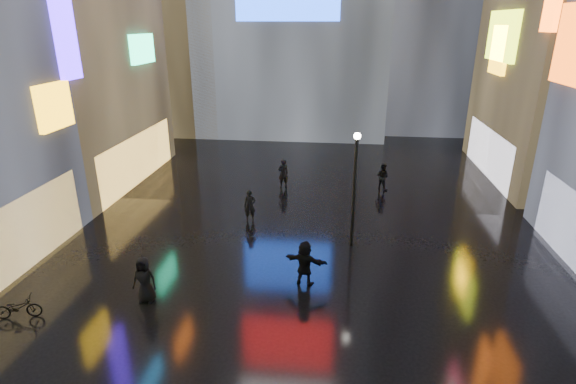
# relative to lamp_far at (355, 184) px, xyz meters

# --- Properties ---
(ground) EXTENTS (140.00, 140.00, 0.00)m
(ground) POSITION_rel_lamp_far_xyz_m (-2.08, 1.33, -2.94)
(ground) COLOR black
(ground) RESTS_ON ground
(lamp_far) EXTENTS (0.30, 0.30, 5.20)m
(lamp_far) POSITION_rel_lamp_far_xyz_m (0.00, 0.00, 0.00)
(lamp_far) COLOR black
(lamp_far) RESTS_ON ground
(pedestrian_4) EXTENTS (0.86, 0.56, 1.75)m
(pedestrian_4) POSITION_rel_lamp_far_xyz_m (-7.41, -5.19, -2.07)
(pedestrian_4) COLOR black
(pedestrian_4) RESTS_ON ground
(pedestrian_5) EXTENTS (1.75, 0.93, 1.80)m
(pedestrian_5) POSITION_rel_lamp_far_xyz_m (-1.83, -3.42, -2.04)
(pedestrian_5) COLOR black
(pedestrian_5) RESTS_ON ground
(pedestrian_6) EXTENTS (0.63, 0.45, 1.62)m
(pedestrian_6) POSITION_rel_lamp_far_xyz_m (-5.06, 2.12, -2.13)
(pedestrian_6) COLOR black
(pedestrian_6) RESTS_ON ground
(pedestrian_7) EXTENTS (0.98, 0.93, 1.60)m
(pedestrian_7) POSITION_rel_lamp_far_xyz_m (1.91, 7.55, -2.15)
(pedestrian_7) COLOR black
(pedestrian_7) RESTS_ON ground
(umbrella_2) EXTENTS (1.16, 1.15, 0.81)m
(umbrella_2) POSITION_rel_lamp_far_xyz_m (-7.41, -5.19, -0.79)
(umbrella_2) COLOR black
(umbrella_2) RESTS_ON pedestrian_4
(bicycle) EXTENTS (1.61, 0.91, 0.80)m
(bicycle) POSITION_rel_lamp_far_xyz_m (-11.30, -6.66, -2.54)
(bicycle) COLOR black
(bicycle) RESTS_ON ground
(pedestrian_8) EXTENTS (0.76, 0.66, 1.75)m
(pedestrian_8) POSITION_rel_lamp_far_xyz_m (-4.03, 7.25, -2.07)
(pedestrian_8) COLOR black
(pedestrian_8) RESTS_ON ground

